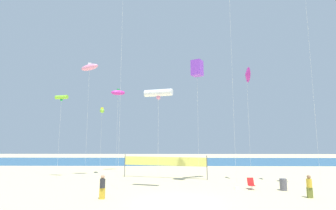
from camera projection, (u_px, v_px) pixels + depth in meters
ground_plane at (178, 202)px, 16.01m from camera, size 120.00×120.00×0.00m
ocean_band at (174, 161)px, 49.07m from camera, size 120.00×20.00×0.01m
beachgoer_mustard_shirt at (309, 186)px, 17.35m from camera, size 0.35×0.35×1.54m
beachgoer_charcoal_shirt at (102, 186)px, 17.02m from camera, size 0.36×0.36×1.59m
folding_beach_chair at (251, 183)px, 20.42m from camera, size 0.52×0.65×0.89m
trash_barrel at (283, 185)px, 19.89m from camera, size 0.54×0.54×0.91m
volleyball_net at (164, 162)px, 26.67m from camera, size 8.77×2.22×2.40m
beach_handbag at (237, 188)px, 20.32m from camera, size 0.28×0.14×0.23m
kite_pink_inflatable at (90, 67)px, 28.30m from camera, size 2.08×0.84×12.54m
kite_white_tube at (158, 93)px, 20.96m from camera, size 2.43×1.20×8.08m
kite_magenta_inflatable at (118, 93)px, 33.17m from camera, size 1.99×1.54×10.63m
kite_magenta_delta at (247, 75)px, 24.97m from camera, size 0.30×1.51×11.07m
kite_lime_inflatable at (102, 111)px, 30.03m from camera, size 1.06×1.61×7.80m
kite_lime_tube at (62, 98)px, 27.42m from camera, size 1.48×0.73×8.75m
kite_violet_box at (197, 68)px, 23.94m from camera, size 1.26×1.26×11.40m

